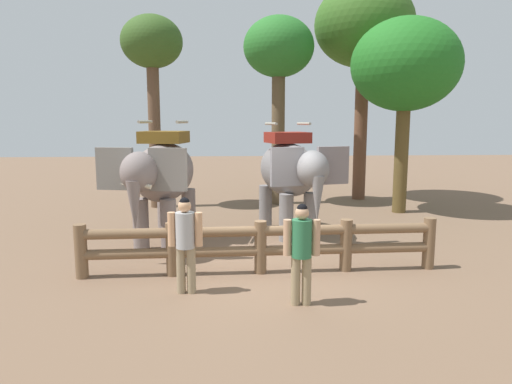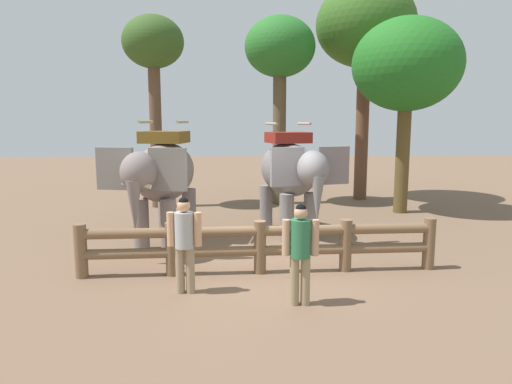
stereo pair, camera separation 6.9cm
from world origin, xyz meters
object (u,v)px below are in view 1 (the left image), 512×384
(tree_back_center, at_px, (279,54))
(tree_far_right, at_px, (406,66))
(tree_far_left, at_px, (152,51))
(tree_deep_back, at_px, (364,28))
(elephant_near_left, at_px, (162,176))
(tourist_woman_in_black, at_px, (185,238))
(log_fence, at_px, (260,243))
(elephant_center, at_px, (290,173))
(tourist_man_in_blue, at_px, (302,247))

(tree_back_center, distance_m, tree_far_right, 4.28)
(tree_far_left, height_order, tree_deep_back, tree_deep_back)
(elephant_near_left, height_order, tourist_woman_in_black, elephant_near_left)
(tree_far_right, bearing_deg, log_fence, -130.21)
(tree_back_center, bearing_deg, elephant_center, -92.19)
(tourist_woman_in_black, relative_size, tree_far_left, 0.26)
(tourist_man_in_blue, distance_m, tree_deep_back, 12.14)
(tree_far_right, bearing_deg, tree_back_center, 154.28)
(tree_back_center, bearing_deg, log_fence, -98.58)
(tourist_man_in_blue, distance_m, tree_back_center, 10.34)
(elephant_center, distance_m, tree_back_center, 5.91)
(tree_far_right, bearing_deg, tourist_man_in_blue, -120.45)
(tourist_woman_in_black, bearing_deg, tree_back_center, 73.79)
(tree_far_right, xyz_separation_m, tree_deep_back, (-0.61, 2.66, 1.66))
(elephant_near_left, bearing_deg, tree_far_right, 26.34)
(tourist_woman_in_black, bearing_deg, elephant_center, 59.89)
(log_fence, bearing_deg, tree_back_center, 81.42)
(elephant_near_left, height_order, tourist_man_in_blue, elephant_near_left)
(log_fence, relative_size, tourist_man_in_blue, 4.23)
(tourist_man_in_blue, bearing_deg, tree_far_right, 59.55)
(log_fence, height_order, tourist_man_in_blue, tourist_man_in_blue)
(tree_back_center, xyz_separation_m, tree_deep_back, (3.21, 0.82, 1.05))
(log_fence, bearing_deg, elephant_near_left, 133.45)
(log_fence, height_order, tree_deep_back, tree_deep_back)
(elephant_center, distance_m, tree_deep_back, 7.96)
(tourist_woman_in_black, xyz_separation_m, tree_back_center, (2.54, 8.74, 4.29))
(log_fence, relative_size, elephant_near_left, 2.00)
(log_fence, xyz_separation_m, tourist_man_in_blue, (0.55, -1.65, 0.37))
(tourist_man_in_blue, height_order, tree_far_left, tree_far_left)
(tree_back_center, relative_size, tree_deep_back, 0.82)
(tourist_woman_in_black, distance_m, tree_deep_back, 12.37)
(tourist_woman_in_black, relative_size, tree_deep_back, 0.21)
(tourist_woman_in_black, height_order, tree_far_left, tree_far_left)
(tourist_woman_in_black, height_order, tree_far_right, tree_far_right)
(log_fence, distance_m, tree_deep_back, 11.18)
(tree_back_center, bearing_deg, tree_far_left, -174.52)
(elephant_center, bearing_deg, tree_far_right, 35.28)
(tourist_man_in_blue, bearing_deg, tourist_woman_in_black, 161.48)
(log_fence, height_order, tree_far_right, tree_far_right)
(tree_far_left, bearing_deg, tree_deep_back, 9.31)
(tree_far_right, bearing_deg, tree_deep_back, 102.88)
(elephant_center, bearing_deg, tree_far_left, 133.94)
(tree_deep_back, bearing_deg, tree_far_left, -170.69)
(tree_far_left, distance_m, tree_back_center, 4.30)
(tree_far_left, xyz_separation_m, tree_deep_back, (7.49, 1.23, 1.06))
(tree_far_left, bearing_deg, log_fence, -66.98)
(log_fence, distance_m, tourist_woman_in_black, 1.74)
(elephant_near_left, bearing_deg, tree_back_center, 57.98)
(tourist_woman_in_black, bearing_deg, elephant_near_left, 104.08)
(elephant_near_left, relative_size, tree_far_right, 0.58)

